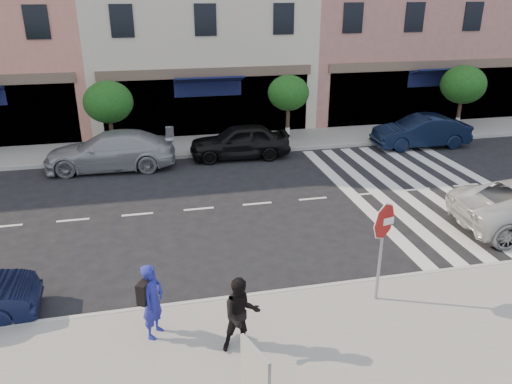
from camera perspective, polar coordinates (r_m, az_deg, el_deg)
The scene contains 14 objects.
ground at distance 13.58m, azimuth 3.89°, elevation -7.97°, with size 120.00×120.00×0.00m, color black.
sidewalk_near at distance 10.64m, azimuth 9.80°, elevation -17.51°, with size 60.00×4.50×0.15m, color gray.
sidewalk_far at distance 23.48m, azimuth -3.63°, elevation 5.51°, with size 60.00×3.00×0.15m, color gray.
building_centre at distance 28.41m, azimuth -7.02°, elevation 19.44°, with size 11.00×9.00×11.00m, color beige.
street_tree_wb at distance 22.54m, azimuth -16.53°, elevation 9.80°, with size 2.10×2.10×3.06m.
street_tree_c at distance 23.37m, azimuth 3.73°, elevation 11.20°, with size 1.90×1.90×3.04m.
street_tree_ea at distance 27.26m, azimuth 22.61°, elevation 11.24°, with size 2.20×2.20×3.19m.
stop_sign at distance 11.27m, azimuth 14.35°, elevation -4.29°, with size 0.84×0.21×2.43m.
photographer at distance 10.52m, azimuth -11.71°, elevation -12.09°, with size 0.60×0.39×1.64m, color navy.
walker at distance 9.99m, azimuth -1.70°, elevation -13.84°, with size 0.77×0.60×1.58m, color black.
poster_board at distance 8.86m, azimuth -0.05°, elevation -20.74°, with size 0.38×0.83×1.31m.
car_far_left at distance 21.01m, azimuth -16.32°, elevation 4.55°, with size 2.10×5.17×1.50m, color #98989D.
car_far_mid at distance 21.56m, azimuth -1.88°, elevation 5.83°, with size 1.72×4.27×1.46m, color black.
car_far_right at distance 24.31m, azimuth 18.32°, elevation 6.59°, with size 1.53×4.38×1.44m, color black.
Camera 1 is at (-3.43, -11.22, 6.83)m, focal length 35.00 mm.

